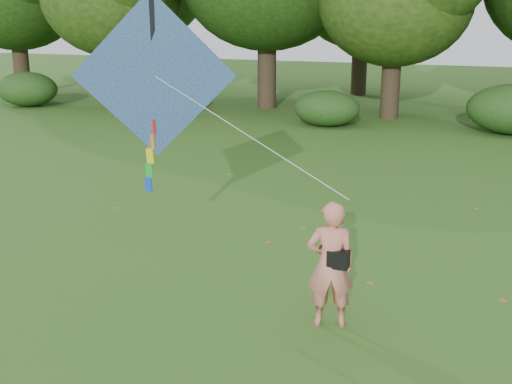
% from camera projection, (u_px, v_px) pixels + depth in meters
% --- Properties ---
extents(ground, '(100.00, 100.00, 0.00)m').
position_uv_depth(ground, '(283.00, 338.00, 9.09)').
color(ground, '#265114').
rests_on(ground, ground).
extents(man_kite_flyer, '(0.80, 0.65, 1.89)m').
position_uv_depth(man_kite_flyer, '(330.00, 265.00, 9.23)').
color(man_kite_flyer, '#E17B6A').
rests_on(man_kite_flyer, ground).
extents(bystander_left, '(1.00, 0.86, 1.77)m').
position_uv_depth(bystander_left, '(179.00, 96.00, 27.99)').
color(bystander_left, '#2B303A').
rests_on(bystander_left, ground).
extents(crossbody_bag, '(0.43, 0.20, 0.73)m').
position_uv_depth(crossbody_bag, '(338.00, 258.00, 9.13)').
color(crossbody_bag, black).
rests_on(crossbody_bag, ground).
extents(flying_kite, '(4.93, 1.67, 3.42)m').
position_uv_depth(flying_kite, '(154.00, 78.00, 10.71)').
color(flying_kite, '#2871B1').
rests_on(flying_kite, ground).
extents(shrub_band, '(39.15, 3.22, 1.88)m').
position_uv_depth(shrub_band, '(412.00, 107.00, 24.91)').
color(shrub_band, '#264919').
rests_on(shrub_band, ground).
extents(fallen_leaves, '(10.54, 13.19, 0.01)m').
position_uv_depth(fallen_leaves, '(388.00, 232.00, 13.43)').
color(fallen_leaves, olive).
rests_on(fallen_leaves, ground).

